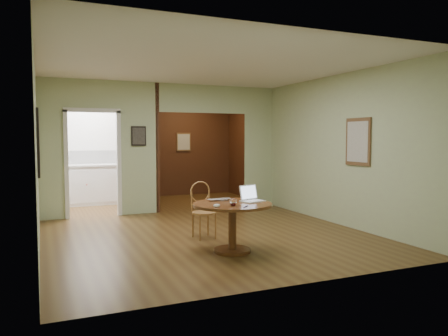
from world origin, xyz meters
name	(u,v)px	position (x,y,z in m)	size (l,w,h in m)	color
floor	(210,236)	(0.00, 0.00, 0.00)	(5.00, 5.00, 0.00)	#482E14
room_shell	(139,151)	(-0.47, 3.10, 1.29)	(5.20, 7.50, 5.00)	white
dining_table	(232,216)	(-0.06, -1.00, 0.50)	(1.08, 1.08, 0.68)	#5E2F17
chair	(202,206)	(-0.13, -0.01, 0.49)	(0.41, 0.41, 0.88)	#A07238
open_laptop	(251,197)	(0.25, -0.93, 0.74)	(0.37, 0.36, 0.22)	white
closed_laptop	(221,200)	(-0.13, -0.76, 0.69)	(0.35, 0.22, 0.03)	#AAAAAE
mouse	(217,206)	(-0.39, -1.24, 0.70)	(0.10, 0.05, 0.04)	white
wine_glass	(233,202)	(-0.15, -1.22, 0.73)	(0.09, 0.09, 0.10)	white
pen	(246,207)	(-0.03, -1.36, 0.68)	(0.01, 0.01, 0.15)	navy
kitchen_cabinet	(92,184)	(-1.35, 4.20, 0.47)	(2.06, 0.60, 0.94)	white
grocery_bag	(123,157)	(-0.62, 4.20, 1.10)	(0.32, 0.27, 0.32)	beige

